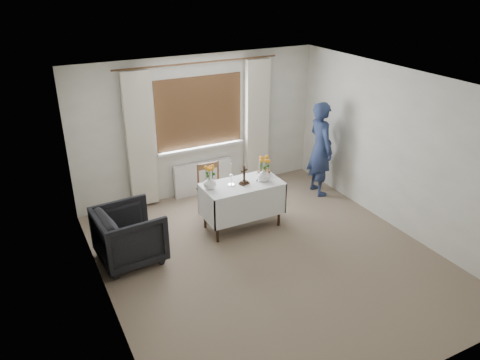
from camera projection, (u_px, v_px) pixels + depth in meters
name	position (u px, v px, depth m)	size (l,w,h in m)	color
ground	(270.00, 258.00, 6.72)	(5.00, 5.00, 0.00)	#7D6D56
altar_table	(242.00, 205.00, 7.38)	(1.24, 0.64, 0.76)	white
wooden_chair	(213.00, 192.00, 7.66)	(0.42, 0.42, 0.91)	brown
armchair	(130.00, 235.00, 6.53)	(0.85, 0.88, 0.80)	black
person	(320.00, 149.00, 8.33)	(0.63, 0.41, 1.71)	navy
radiator	(203.00, 178.00, 8.55)	(1.10, 0.10, 0.60)	white
wooden_cross	(244.00, 175.00, 7.14)	(0.14, 0.10, 0.30)	black
candlestick_left	(231.00, 174.00, 7.10)	(0.10, 0.10, 0.35)	silver
candlestick_right	(260.00, 170.00, 7.23)	(0.11, 0.11, 0.37)	silver
flower_vase_left	(210.00, 182.00, 7.02)	(0.19, 0.19, 0.20)	white
flower_vase_right	(264.00, 175.00, 7.28)	(0.20, 0.20, 0.21)	white
wicker_basket	(264.00, 172.00, 7.53)	(0.21, 0.21, 0.08)	brown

